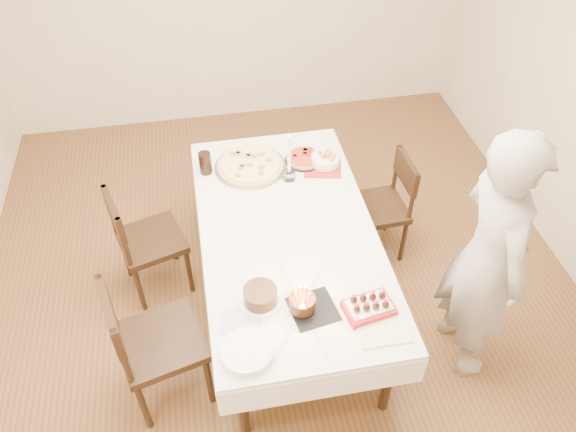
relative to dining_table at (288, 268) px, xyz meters
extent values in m
plane|color=brown|center=(-0.04, 0.08, -0.38)|extent=(5.00, 5.00, 0.00)
cube|color=white|center=(0.00, 0.00, 0.00)|extent=(1.82, 2.40, 0.75)
imported|color=#A9A5A0|center=(1.08, -0.60, 0.53)|extent=(0.46, 0.68, 1.82)
cylinder|color=beige|center=(-0.15, 0.69, 0.40)|extent=(0.62, 0.62, 0.04)
cylinder|color=red|center=(0.25, 0.71, 0.40)|extent=(0.37, 0.37, 0.04)
cube|color=#B21E1E|center=(0.37, 0.61, 0.38)|extent=(0.32, 0.32, 0.01)
cylinder|color=white|center=(0.40, 0.63, 0.42)|extent=(0.27, 0.27, 0.07)
cylinder|color=white|center=(0.11, 0.52, 0.58)|extent=(0.12, 0.12, 0.40)
cylinder|color=black|center=(-0.48, 0.70, 0.46)|extent=(0.12, 0.12, 0.17)
cylinder|color=#371F0D|center=(-0.26, -0.54, 0.43)|extent=(0.27, 0.27, 0.10)
cube|color=black|center=(0.03, -0.65, 0.38)|extent=(0.30, 0.30, 0.01)
cylinder|color=#3E2411|center=(-0.04, -0.64, 0.46)|extent=(0.16, 0.16, 0.15)
cube|color=beige|center=(0.38, -0.88, 0.38)|extent=(0.29, 0.20, 0.02)
cylinder|color=white|center=(-0.39, -0.89, 0.40)|extent=(0.36, 0.36, 0.06)
cylinder|color=white|center=(-0.40, -0.68, 0.38)|extent=(0.26, 0.26, 0.01)
camera|label=1|loc=(-0.47, -2.55, 2.99)|focal=35.00mm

